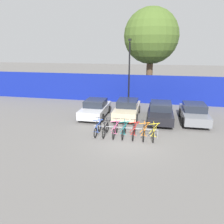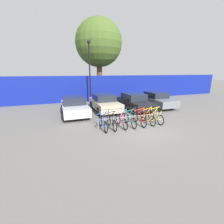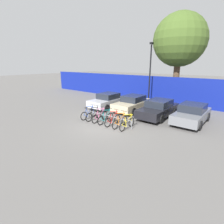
{
  "view_description": "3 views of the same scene",
  "coord_description": "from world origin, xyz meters",
  "px_view_note": "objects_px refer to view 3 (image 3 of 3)",
  "views": [
    {
      "loc": [
        1.47,
        -12.29,
        5.53
      ],
      "look_at": [
        -1.31,
        1.45,
        1.31
      ],
      "focal_mm": 35.0,
      "sensor_mm": 36.0,
      "label": 1
    },
    {
      "loc": [
        -4.37,
        -7.31,
        3.23
      ],
      "look_at": [
        -1.4,
        0.86,
        0.9
      ],
      "focal_mm": 24.0,
      "sensor_mm": 36.0,
      "label": 2
    },
    {
      "loc": [
        7.51,
        -8.53,
        4.21
      ],
      "look_at": [
        -0.12,
        0.97,
        0.79
      ],
      "focal_mm": 28.0,
      "sensor_mm": 36.0,
      "label": 3
    }
  ],
  "objects_px": {
    "bike_rack": "(108,116)",
    "car_beige": "(133,103)",
    "bicycle_teal": "(106,118)",
    "car_black": "(158,109)",
    "bicycle_red": "(113,120)",
    "bicycle_orange": "(120,122)",
    "bicycle_pink": "(100,117)",
    "tree_behind_hoarding": "(180,40)",
    "bicycle_black": "(94,115)",
    "bicycle_blue": "(89,114)",
    "car_silver": "(108,100)",
    "lamp_post": "(150,70)",
    "car_grey": "(192,114)",
    "bicycle_yellow": "(127,124)"
  },
  "relations": [
    {
      "from": "bicycle_red",
      "to": "lamp_post",
      "type": "distance_m",
      "value": 8.66
    },
    {
      "from": "bicycle_pink",
      "to": "bicycle_yellow",
      "type": "xyz_separation_m",
      "value": [
        2.43,
        0.0,
        0.0
      ]
    },
    {
      "from": "bike_rack",
      "to": "bicycle_blue",
      "type": "bearing_deg",
      "value": -175.27
    },
    {
      "from": "bicycle_black",
      "to": "bicycle_teal",
      "type": "distance_m",
      "value": 1.2
    },
    {
      "from": "bicycle_red",
      "to": "tree_behind_hoarding",
      "type": "xyz_separation_m",
      "value": [
        0.44,
        10.77,
        6.12
      ]
    },
    {
      "from": "bicycle_red",
      "to": "car_beige",
      "type": "xyz_separation_m",
      "value": [
        -0.99,
        4.19,
        0.31
      ]
    },
    {
      "from": "bicycle_black",
      "to": "lamp_post",
      "type": "relative_size",
      "value": 0.28
    },
    {
      "from": "bicycle_teal",
      "to": "lamp_post",
      "type": "xyz_separation_m",
      "value": [
        -0.72,
        7.97,
        3.08
      ]
    },
    {
      "from": "bicycle_pink",
      "to": "bicycle_red",
      "type": "distance_m",
      "value": 1.21
    },
    {
      "from": "bicycle_teal",
      "to": "bicycle_orange",
      "type": "distance_m",
      "value": 1.28
    },
    {
      "from": "bicycle_red",
      "to": "bicycle_yellow",
      "type": "distance_m",
      "value": 1.22
    },
    {
      "from": "bicycle_teal",
      "to": "bicycle_red",
      "type": "relative_size",
      "value": 1.0
    },
    {
      "from": "bike_rack",
      "to": "car_beige",
      "type": "distance_m",
      "value": 4.06
    },
    {
      "from": "bicycle_blue",
      "to": "car_grey",
      "type": "bearing_deg",
      "value": 35.29
    },
    {
      "from": "bike_rack",
      "to": "bicycle_pink",
      "type": "xyz_separation_m",
      "value": [
        -0.63,
        -0.15,
        -0.11
      ]
    },
    {
      "from": "bicycle_red",
      "to": "bicycle_yellow",
      "type": "relative_size",
      "value": 1.0
    },
    {
      "from": "bike_rack",
      "to": "lamp_post",
      "type": "bearing_deg",
      "value": 95.75
    },
    {
      "from": "bicycle_teal",
      "to": "bicycle_orange",
      "type": "height_order",
      "value": "same"
    },
    {
      "from": "car_black",
      "to": "bicycle_pink",
      "type": "bearing_deg",
      "value": -126.89
    },
    {
      "from": "tree_behind_hoarding",
      "to": "car_beige",
      "type": "bearing_deg",
      "value": -102.25
    },
    {
      "from": "bicycle_teal",
      "to": "car_black",
      "type": "distance_m",
      "value": 4.46
    },
    {
      "from": "bicycle_pink",
      "to": "tree_behind_hoarding",
      "type": "relative_size",
      "value": 0.18
    },
    {
      "from": "tree_behind_hoarding",
      "to": "bicycle_red",
      "type": "bearing_deg",
      "value": -92.34
    },
    {
      "from": "bike_rack",
      "to": "car_beige",
      "type": "xyz_separation_m",
      "value": [
        -0.41,
        4.04,
        0.2
      ]
    },
    {
      "from": "bicycle_pink",
      "to": "bicycle_orange",
      "type": "height_order",
      "value": "same"
    },
    {
      "from": "bicycle_black",
      "to": "car_grey",
      "type": "distance_m",
      "value": 7.19
    },
    {
      "from": "bicycle_pink",
      "to": "bike_rack",
      "type": "bearing_deg",
      "value": 10.9
    },
    {
      "from": "car_black",
      "to": "car_grey",
      "type": "xyz_separation_m",
      "value": [
        2.5,
        0.17,
        -0.0
      ]
    },
    {
      "from": "bicycle_red",
      "to": "car_silver",
      "type": "relative_size",
      "value": 0.42
    },
    {
      "from": "bicycle_pink",
      "to": "car_silver",
      "type": "distance_m",
      "value": 4.4
    },
    {
      "from": "car_beige",
      "to": "car_silver",
      "type": "bearing_deg",
      "value": -169.38
    },
    {
      "from": "car_beige",
      "to": "tree_behind_hoarding",
      "type": "distance_m",
      "value": 8.9
    },
    {
      "from": "bicycle_black",
      "to": "bicycle_blue",
      "type": "bearing_deg",
      "value": -178.63
    },
    {
      "from": "bicycle_black",
      "to": "lamp_post",
      "type": "bearing_deg",
      "value": 87.95
    },
    {
      "from": "bicycle_black",
      "to": "lamp_post",
      "type": "height_order",
      "value": "lamp_post"
    },
    {
      "from": "bicycle_red",
      "to": "bicycle_orange",
      "type": "bearing_deg",
      "value": -3.08
    },
    {
      "from": "bike_rack",
      "to": "bicycle_red",
      "type": "bearing_deg",
      "value": -14.49
    },
    {
      "from": "bicycle_blue",
      "to": "bicycle_yellow",
      "type": "bearing_deg",
      "value": 3.94
    },
    {
      "from": "bike_rack",
      "to": "car_beige",
      "type": "bearing_deg",
      "value": 95.86
    },
    {
      "from": "tree_behind_hoarding",
      "to": "bicycle_black",
      "type": "bearing_deg",
      "value": -101.94
    },
    {
      "from": "bike_rack",
      "to": "bicycle_orange",
      "type": "height_order",
      "value": "bicycle_orange"
    },
    {
      "from": "car_silver",
      "to": "car_grey",
      "type": "relative_size",
      "value": 0.98
    },
    {
      "from": "bike_rack",
      "to": "tree_behind_hoarding",
      "type": "bearing_deg",
      "value": 84.54
    },
    {
      "from": "bike_rack",
      "to": "bicycle_yellow",
      "type": "height_order",
      "value": "bicycle_yellow"
    },
    {
      "from": "bicycle_blue",
      "to": "bicycle_black",
      "type": "xyz_separation_m",
      "value": [
        0.53,
        0.0,
        0.0
      ]
    },
    {
      "from": "bike_rack",
      "to": "car_black",
      "type": "height_order",
      "value": "car_black"
    },
    {
      "from": "bicycle_blue",
      "to": "car_silver",
      "type": "bearing_deg",
      "value": 111.52
    },
    {
      "from": "car_silver",
      "to": "bicycle_orange",
      "type": "bearing_deg",
      "value": -41.54
    },
    {
      "from": "bicycle_red",
      "to": "bicycle_yellow",
      "type": "height_order",
      "value": "same"
    },
    {
      "from": "bicycle_orange",
      "to": "bicycle_yellow",
      "type": "relative_size",
      "value": 1.0
    }
  ]
}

